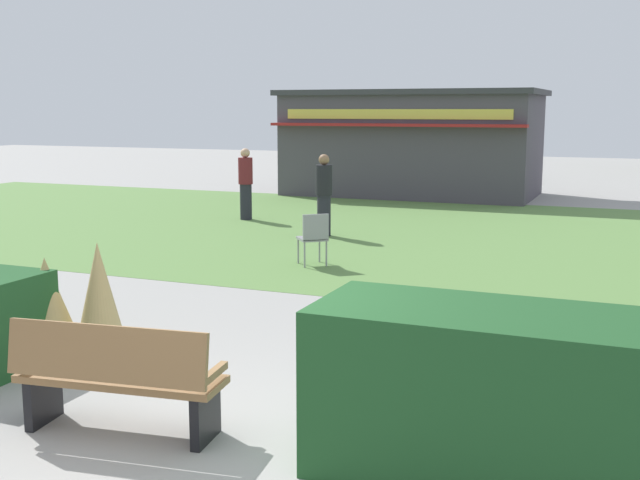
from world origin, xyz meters
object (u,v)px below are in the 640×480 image
(cafe_chair_east, at_px, (314,235))
(person_standing, at_px, (324,195))
(food_kiosk, at_px, (412,143))
(person_strolling, at_px, (246,183))
(parked_car_west_slot, at_px, (454,161))
(park_bench, at_px, (117,378))

(cafe_chair_east, xyz_separation_m, person_standing, (-1.05, 3.01, 0.33))
(food_kiosk, distance_m, cafe_chair_east, 11.67)
(person_strolling, height_order, parked_car_west_slot, person_strolling)
(cafe_chair_east, distance_m, parked_car_west_slot, 18.00)
(park_bench, bearing_deg, parked_car_west_slot, 96.91)
(person_strolling, relative_size, parked_car_west_slot, 0.39)
(park_bench, height_order, person_standing, person_standing)
(cafe_chair_east, relative_size, person_standing, 0.53)
(person_strolling, xyz_separation_m, person_standing, (2.64, -1.55, 0.00))
(park_bench, distance_m, person_standing, 10.27)
(park_bench, xyz_separation_m, cafe_chair_east, (-1.26, 6.99, 0.05))
(cafe_chair_east, bearing_deg, food_kiosk, 97.95)
(person_strolling, distance_m, parked_car_west_slot, 13.49)
(food_kiosk, bearing_deg, park_bench, -81.20)
(person_standing, distance_m, parked_car_west_slot, 14.92)
(food_kiosk, xyz_separation_m, person_standing, (0.56, -8.50, -0.73))
(cafe_chair_east, distance_m, person_strolling, 5.87)
(food_kiosk, xyz_separation_m, person_strolling, (-2.08, -6.95, -0.73))
(person_standing, bearing_deg, park_bench, -104.20)
(park_bench, relative_size, cafe_chair_east, 1.97)
(food_kiosk, height_order, parked_car_west_slot, food_kiosk)
(food_kiosk, bearing_deg, cafe_chair_east, -82.05)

